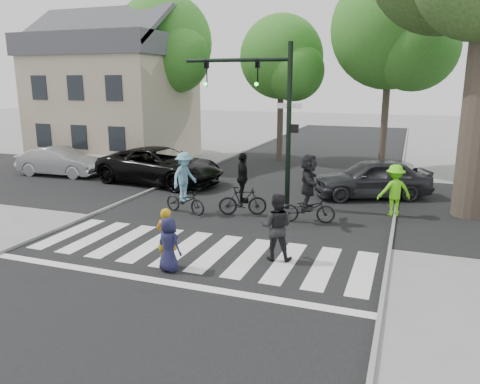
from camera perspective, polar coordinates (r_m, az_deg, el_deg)
The scene contains 22 objects.
ground at distance 12.49m, azimuth -6.97°, elevation -8.65°, with size 120.00×120.00×0.00m, color gray.
road_stem at distance 16.84m, azimuth 0.74°, elevation -2.67°, with size 10.00×70.00×0.01m, color black.
road_cross at distance 19.61m, azimuth 3.64°, elevation -0.38°, with size 70.00×10.00×0.01m, color black.
curb_left at distance 19.05m, azimuth -13.75°, elevation -1.02°, with size 0.10×70.00×0.10m, color gray.
curb_right at distance 15.96m, azimuth 18.15°, elevation -4.10°, with size 0.10×70.00×0.10m, color gray.
crosswalk at distance 13.04m, azimuth -5.65°, elevation -7.61°, with size 10.00×3.85×0.01m.
traffic_signal at distance 17.23m, azimuth 3.25°, elevation 10.83°, with size 4.45×0.29×6.00m.
bg_tree_0 at distance 32.51m, azimuth -16.53°, elevation 15.49°, with size 5.46×5.20×8.97m.
bg_tree_1 at distance 29.40m, azimuth -8.94°, elevation 17.13°, with size 6.09×5.80×9.80m.
bg_tree_2 at distance 27.84m, azimuth 5.46°, elevation 15.65°, with size 5.04×4.80×8.40m.
bg_tree_3 at distance 25.67m, azimuth 18.57°, elevation 17.84°, with size 6.30×6.00×10.20m.
house at distance 29.54m, azimuth -15.01°, elevation 11.29°, with size 8.40×8.10×8.82m.
pedestrian_woman at distance 12.06m, azimuth -8.91°, elevation -5.55°, with size 0.57×0.38×1.57m, color #BB8814.
pedestrian_child at distance 11.83m, azimuth -8.68°, elevation -6.34°, with size 0.69×0.45×1.40m, color #1B1B3C.
pedestrian_adult at distance 12.42m, azimuth 4.46°, elevation -4.26°, with size 0.88×0.69×1.82m, color black.
cyclist_left at distance 16.83m, azimuth -6.74°, elevation 0.60°, with size 1.85×1.26×2.22m.
cyclist_mid at distance 16.51m, azimuth 0.33°, elevation 0.27°, with size 1.77×1.12×2.24m.
cyclist_right at distance 15.74m, azimuth 8.31°, elevation -0.07°, with size 1.93×1.79×2.33m.
car_suv at distance 21.98m, azimuth -9.69°, elevation 3.18°, with size 2.78×6.02×1.67m, color black.
car_silver at distance 25.21m, azimuth -21.11°, elevation 3.49°, with size 1.51×4.34×1.43m, color #9E9EA2.
car_grey at distance 19.79m, azimuth 15.78°, elevation 1.62°, with size 1.89×4.69×1.60m, color #2E2E34.
bystander_hivis at distance 17.27m, azimuth 18.31°, elevation 0.18°, with size 1.19×0.68×1.84m, color #69F216.
Camera 1 is at (5.35, -10.28, 4.67)m, focal length 35.00 mm.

